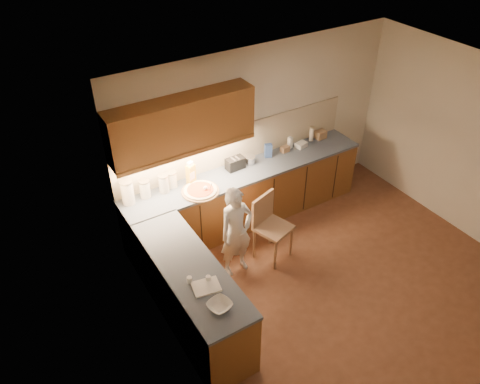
{
  "coord_description": "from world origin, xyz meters",
  "views": [
    {
      "loc": [
        -3.4,
        -3.03,
        4.63
      ],
      "look_at": [
        -0.8,
        1.2,
        1.0
      ],
      "focal_mm": 35.0,
      "sensor_mm": 36.0,
      "label": 1
    }
  ],
  "objects_px": {
    "child": "(236,232)",
    "pizza_on_board": "(201,191)",
    "wooden_chair": "(269,223)",
    "oil_jug": "(191,174)",
    "toaster": "(235,163)"
  },
  "relations": [
    {
      "from": "child",
      "to": "pizza_on_board",
      "type": "bearing_deg",
      "value": 97.6
    },
    {
      "from": "wooden_chair",
      "to": "oil_jug",
      "type": "bearing_deg",
      "value": 109.3
    },
    {
      "from": "wooden_chair",
      "to": "pizza_on_board",
      "type": "bearing_deg",
      "value": 117.85
    },
    {
      "from": "child",
      "to": "oil_jug",
      "type": "distance_m",
      "value": 1.05
    },
    {
      "from": "child",
      "to": "wooden_chair",
      "type": "xyz_separation_m",
      "value": [
        0.54,
        0.03,
        -0.1
      ]
    },
    {
      "from": "pizza_on_board",
      "to": "wooden_chair",
      "type": "height_order",
      "value": "pizza_on_board"
    },
    {
      "from": "oil_jug",
      "to": "toaster",
      "type": "distance_m",
      "value": 0.71
    },
    {
      "from": "pizza_on_board",
      "to": "toaster",
      "type": "relative_size",
      "value": 1.86
    },
    {
      "from": "pizza_on_board",
      "to": "toaster",
      "type": "distance_m",
      "value": 0.74
    },
    {
      "from": "wooden_chair",
      "to": "toaster",
      "type": "distance_m",
      "value": 1.02
    },
    {
      "from": "toaster",
      "to": "child",
      "type": "bearing_deg",
      "value": -123.06
    },
    {
      "from": "pizza_on_board",
      "to": "toaster",
      "type": "bearing_deg",
      "value": 19.71
    },
    {
      "from": "oil_jug",
      "to": "wooden_chair",
      "type": "bearing_deg",
      "value": -53.07
    },
    {
      "from": "toaster",
      "to": "oil_jug",
      "type": "bearing_deg",
      "value": 177.45
    },
    {
      "from": "pizza_on_board",
      "to": "oil_jug",
      "type": "relative_size",
      "value": 1.47
    }
  ]
}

